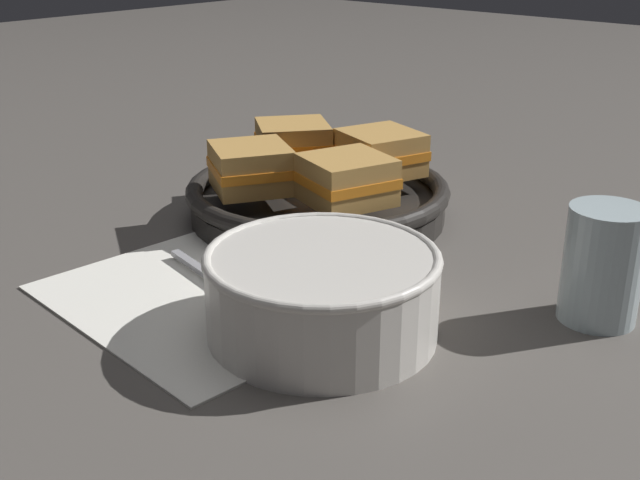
% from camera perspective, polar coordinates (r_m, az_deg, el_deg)
% --- Properties ---
extents(ground_plane, '(4.00, 4.00, 0.00)m').
position_cam_1_polar(ground_plane, '(0.69, 0.34, -4.03)').
color(ground_plane, '#56514C').
extents(napkin, '(0.27, 0.24, 0.00)m').
position_cam_1_polar(napkin, '(0.69, -7.94, -3.89)').
color(napkin, white).
rests_on(napkin, ground_plane).
extents(soup_bowl, '(0.18, 0.18, 0.07)m').
position_cam_1_polar(soup_bowl, '(0.61, 0.15, -3.46)').
color(soup_bowl, silver).
rests_on(soup_bowl, ground_plane).
extents(spoon, '(0.16, 0.05, 0.01)m').
position_cam_1_polar(spoon, '(0.68, -6.06, -3.79)').
color(spoon, '#9E9EA3').
rests_on(spoon, napkin).
extents(skillet, '(0.28, 0.28, 0.04)m').
position_cam_1_polar(skillet, '(0.86, -0.16, 2.93)').
color(skillet, black).
rests_on(skillet, ground_plane).
extents(sandwich_near_left, '(0.10, 0.10, 0.05)m').
position_cam_1_polar(sandwich_near_left, '(0.78, 1.91, 4.31)').
color(sandwich_near_left, '#C18E47').
rests_on(sandwich_near_left, skillet).
extents(sandwich_near_right, '(0.10, 0.10, 0.05)m').
position_cam_1_polar(sandwich_near_right, '(0.88, 4.33, 6.23)').
color(sandwich_near_right, '#C18E47').
rests_on(sandwich_near_right, skillet).
extents(sandwich_far_left, '(0.11, 0.11, 0.05)m').
position_cam_1_polar(sandwich_far_left, '(0.91, -1.94, 6.92)').
color(sandwich_far_left, '#C18E47').
rests_on(sandwich_far_left, skillet).
extents(sandwich_far_right, '(0.11, 0.11, 0.05)m').
position_cam_1_polar(sandwich_far_right, '(0.82, -4.94, 5.14)').
color(sandwich_far_right, '#C18E47').
rests_on(sandwich_far_right, skillet).
extents(drinking_glass, '(0.06, 0.06, 0.10)m').
position_cam_1_polar(drinking_glass, '(0.67, 19.46, -1.67)').
color(drinking_glass, silver).
rests_on(drinking_glass, ground_plane).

